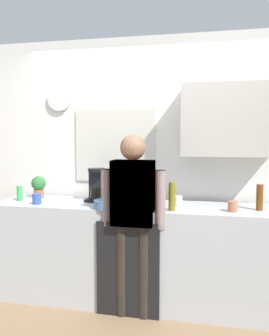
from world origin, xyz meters
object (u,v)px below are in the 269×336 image
(bottle_olive_oil, at_px, (172,196))
(dish_soap, at_px, (20,193))
(bottle_dark_sauce, at_px, (121,194))
(mixing_bowl, at_px, (106,204))
(cup_terracotta_mug, at_px, (232,206))
(potted_plant, at_px, (39,185))
(coffee_maker, at_px, (97,186))
(cup_white_mug, at_px, (178,201))
(bottle_amber_beer, at_px, (260,197))
(person_guest, at_px, (133,210))
(cup_blue_mug, at_px, (37,199))
(person_at_sink, at_px, (133,210))

(bottle_olive_oil, distance_m, dish_soap, 1.57)
(bottle_olive_oil, height_order, dish_soap, bottle_olive_oil)
(bottle_dark_sauce, height_order, mixing_bowl, bottle_dark_sauce)
(cup_terracotta_mug, distance_m, potted_plant, 1.98)
(coffee_maker, bearing_deg, dish_soap, -168.63)
(cup_white_mug, height_order, potted_plant, potted_plant)
(mixing_bowl, xyz_separation_m, potted_plant, (-0.86, 0.39, 0.09))
(bottle_olive_oil, xyz_separation_m, cup_white_mug, (0.03, 0.21, -0.08))
(coffee_maker, distance_m, bottle_amber_beer, 1.54)
(person_guest, bearing_deg, dish_soap, -0.37)
(potted_plant, bearing_deg, cup_blue_mug, -65.58)
(bottle_amber_beer, distance_m, potted_plant, 2.20)
(coffee_maker, xyz_separation_m, person_at_sink, (0.46, -0.42, -0.13))
(coffee_maker, bearing_deg, cup_white_mug, -7.04)
(coffee_maker, bearing_deg, potted_plant, 177.37)
(cup_white_mug, height_order, person_guest, person_guest)
(potted_plant, bearing_deg, coffee_maker, -2.63)
(cup_terracotta_mug, height_order, potted_plant, potted_plant)
(cup_blue_mug, height_order, person_guest, person_guest)
(potted_plant, height_order, person_at_sink, person_at_sink)
(bottle_amber_beer, bearing_deg, person_guest, -165.25)
(dish_soap, bearing_deg, cup_blue_mug, -27.69)
(cup_white_mug, bearing_deg, bottle_amber_beer, -2.98)
(person_guest, bearing_deg, coffee_maker, -30.76)
(cup_blue_mug, bearing_deg, dish_soap, 152.31)
(cup_blue_mug, height_order, cup_terracotta_mug, cup_blue_mug)
(cup_blue_mug, height_order, mixing_bowl, cup_blue_mug)
(bottle_amber_beer, distance_m, cup_white_mug, 0.72)
(coffee_maker, height_order, dish_soap, coffee_maker)
(coffee_maker, height_order, cup_terracotta_mug, coffee_maker)
(cup_white_mug, bearing_deg, dish_soap, -178.03)
(coffee_maker, distance_m, bottle_dark_sauce, 0.27)
(cup_white_mug, height_order, mixing_bowl, cup_white_mug)
(bottle_amber_beer, height_order, cup_white_mug, bottle_amber_beer)
(bottle_dark_sauce, height_order, cup_terracotta_mug, bottle_dark_sauce)
(bottle_dark_sauce, height_order, potted_plant, potted_plant)
(cup_terracotta_mug, xyz_separation_m, person_at_sink, (-0.84, -0.17, -0.03))
(bottle_dark_sauce, relative_size, cup_terracotta_mug, 1.96)
(bottle_amber_beer, height_order, person_at_sink, person_at_sink)
(bottle_olive_oil, bearing_deg, bottle_amber_beer, 13.24)
(cup_terracotta_mug, relative_size, mixing_bowl, 0.42)
(bottle_dark_sauce, height_order, bottle_amber_beer, bottle_amber_beer)
(cup_blue_mug, distance_m, person_at_sink, 0.98)
(potted_plant, bearing_deg, bottle_olive_oil, -13.45)
(bottle_olive_oil, bearing_deg, potted_plant, 166.55)
(person_guest, bearing_deg, bottle_dark_sauce, -49.88)
(cup_blue_mug, distance_m, potted_plant, 0.36)
(coffee_maker, relative_size, cup_terracotta_mug, 3.59)
(mixing_bowl, distance_m, potted_plant, 0.94)
(cup_white_mug, distance_m, dish_soap, 1.59)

